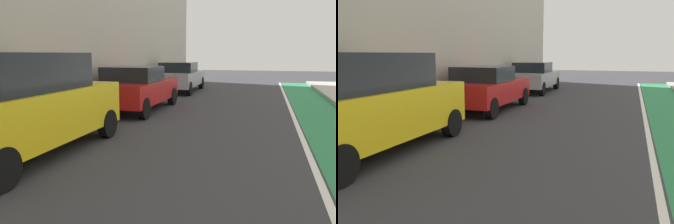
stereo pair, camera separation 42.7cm
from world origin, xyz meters
The scene contains 5 objects.
ground_plane centered at (0.00, 12.32, 0.00)m, with size 71.81×71.81×0.00m, color #38383D.
lane_divider_stripe centered at (2.31, 14.32, 0.00)m, with size 0.12×32.64×0.00m, color white.
parked_suv_yellow_cab centered at (-2.96, 11.12, 1.02)m, with size 1.88×4.54×1.98m.
parked_sedan_red centered at (-2.96, 16.87, 0.79)m, with size 2.01×4.34×1.53m.
parked_sedan_silver centered at (-2.96, 23.24, 0.79)m, with size 2.01×4.64×1.53m.
Camera 1 is at (1.44, 5.57, 1.96)m, focal length 37.08 mm.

